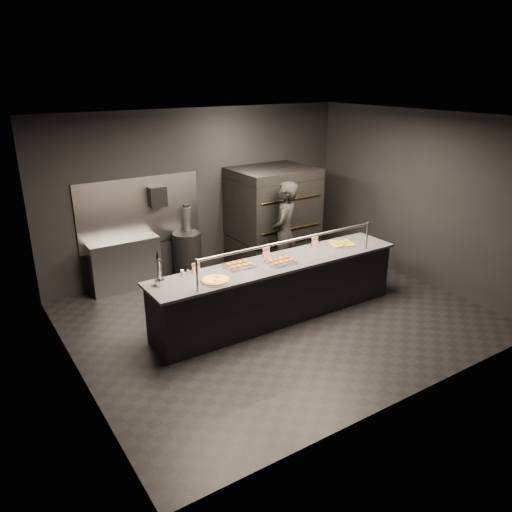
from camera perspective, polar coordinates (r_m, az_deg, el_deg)
name	(u,v)px	position (r m, az deg, el deg)	size (l,w,h in m)	color
room	(276,224)	(7.29, 2.32, 3.66)	(6.04, 6.00, 3.00)	black
service_counter	(278,290)	(7.63, 2.57, -3.85)	(4.10, 0.78, 1.37)	black
pizza_oven	(272,217)	(9.57, 1.87, 4.44)	(1.50, 1.23, 1.91)	black
prep_shelf	(125,265)	(8.91, -14.73, -0.97)	(1.20, 0.35, 0.90)	#99999E
towel_dispenser	(157,197)	(8.88, -11.23, 6.68)	(0.30, 0.20, 0.35)	black
fire_extinguisher	(187,219)	(9.22, -7.88, 4.23)	(0.14, 0.14, 0.51)	#B2B2B7
beer_tap	(159,275)	(6.71, -11.03, -2.11)	(0.13, 0.19, 0.52)	silver
round_pizza	(216,280)	(6.77, -4.63, -2.78)	(0.43, 0.43, 0.03)	silver
slider_tray_a	(239,265)	(7.25, -1.93, -1.04)	(0.44, 0.34, 0.07)	silver
slider_tray_b	(281,261)	(7.40, 2.86, -0.59)	(0.46, 0.38, 0.07)	silver
square_pizza	(341,244)	(8.28, 9.74, 1.38)	(0.45, 0.45, 0.05)	silver
condiment_jar	(184,273)	(7.00, -8.23, -1.91)	(0.13, 0.05, 0.09)	silver
tent_cards	(262,253)	(7.58, 0.68, 0.34)	(2.27, 0.04, 0.15)	white
trash_bin	(187,255)	(9.21, -7.84, 0.09)	(0.51, 0.51, 0.86)	black
worker	(284,234)	(8.73, 3.26, 2.54)	(0.67, 0.44, 1.85)	black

